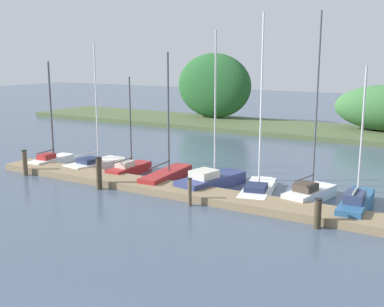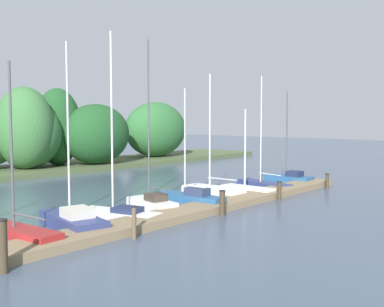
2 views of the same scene
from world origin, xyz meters
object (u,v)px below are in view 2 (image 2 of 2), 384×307
Objects in this scene: sailboat_3 at (16,232)px; sailboat_5 at (116,212)px; sailboat_8 at (211,190)px; sailboat_4 at (72,219)px; sailboat_10 at (262,184)px; sailboat_11 at (288,178)px; mooring_piling_5 at (327,181)px; sailboat_7 at (188,198)px; mooring_piling_4 at (279,191)px; mooring_piling_3 at (222,203)px; mooring_piling_2 at (134,222)px; mooring_piling_1 at (3,246)px; sailboat_6 at (151,202)px; sailboat_9 at (246,189)px.

sailboat_5 reaches higher than sailboat_3.
sailboat_3 is 12.43m from sailboat_8.
sailboat_4 reaches higher than sailboat_10.
mooring_piling_5 is at bearing 174.51° from sailboat_11.
sailboat_5 is 4.58m from sailboat_7.
sailboat_11 is (10.57, 0.03, -0.02)m from sailboat_7.
sailboat_11 is at bearing 24.95° from mooring_piling_4.
sailboat_5 is at bearing 140.04° from mooring_piling_3.
sailboat_10 is 2.77m from sailboat_11.
mooring_piling_4 is 5.91m from mooring_piling_5.
mooring_piling_4 is (-3.35, -3.23, 0.26)m from sailboat_10.
sailboat_3 is at bearing 136.25° from mooring_piling_2.
sailboat_5 reaches higher than mooring_piling_1.
mooring_piling_2 is 5.60m from mooring_piling_3.
sailboat_10 is (14.83, 0.21, -0.14)m from sailboat_4.
sailboat_11 is at bearing -92.85° from sailboat_7.
mooring_piling_5 is (-0.19, -2.94, 0.10)m from sailboat_11.
sailboat_6 reaches higher than sailboat_7.
sailboat_5 is 5.18× the size of mooring_piling_1.
sailboat_11 is 6.09× the size of mooring_piling_4.
sailboat_10 is at bearing 20.77° from mooring_piling_3.
sailboat_5 reaches higher than sailboat_10.
sailboat_3 is 9.54m from sailboat_7.
mooring_piling_4 is at bearing -105.71° from sailboat_3.
sailboat_11 is 6.71× the size of mooring_piling_5.
sailboat_10 reaches higher than mooring_piling_3.
sailboat_5 is 7.74m from mooring_piling_1.
sailboat_3 is 0.94× the size of sailboat_8.
sailboat_5 reaches higher than sailboat_6.
sailboat_5 is at bearing 59.95° from mooring_piling_2.
sailboat_5 is 6.71× the size of mooring_piling_2.
mooring_piling_4 is at bearing 179.03° from mooring_piling_5.
sailboat_7 is 2.96m from sailboat_8.
sailboat_5 reaches higher than sailboat_4.
mooring_piling_3 is at bearing 124.76° from sailboat_10.
sailboat_10 is at bearing -78.48° from sailboat_6.
mooring_piling_4 is (11.48, -3.02, 0.13)m from sailboat_4.
sailboat_4 is at bearing 34.29° from mooring_piling_1.
sailboat_4 is 0.91× the size of sailboat_5.
sailboat_8 is 1.39× the size of sailboat_9.
mooring_piling_2 is at bearing -179.42° from mooring_piling_4.
mooring_piling_3 is at bearing 0.69° from mooring_piling_2.
sailboat_8 is 7.72m from sailboat_11.
sailboat_8 reaches higher than mooring_piling_1.
sailboat_11 is at bearing -84.30° from sailboat_10.
mooring_piling_1 reaches higher than mooring_piling_5.
mooring_piling_4 is at bearing 0.47° from mooring_piling_3.
sailboat_4 is 2.44m from sailboat_5.
sailboat_4 is at bearing -90.82° from sailboat_3.
sailboat_4 is 7.34× the size of mooring_piling_4.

